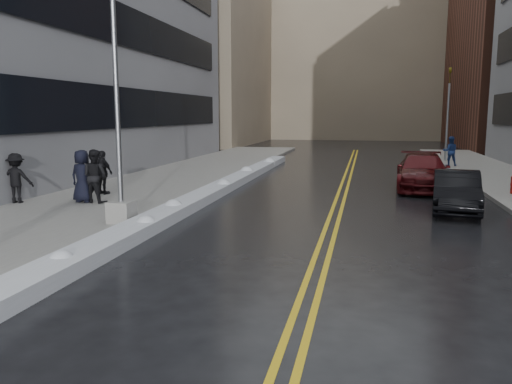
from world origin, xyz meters
The scene contains 16 objects.
ground centered at (0.00, 0.00, 0.00)m, with size 160.00×160.00×0.00m, color black.
sidewalk_west centered at (-5.75, 10.00, 0.07)m, with size 5.50×50.00×0.15m, color gray.
lane_line_left centered at (2.35, 10.00, 0.00)m, with size 0.12×50.00×0.01m, color gold.
lane_line_right centered at (2.65, 10.00, 0.00)m, with size 0.12×50.00×0.01m, color gold.
snow_ridge centered at (-2.45, 8.00, 0.17)m, with size 0.90×30.00×0.34m, color silver.
building_west_far centered at (-15.50, 44.00, 9.00)m, with size 14.00×22.00×18.00m, color gray.
building_far centered at (2.00, 60.00, 11.00)m, with size 36.00×16.00×22.00m, color gray.
lamppost centered at (-3.30, 2.00, 2.53)m, with size 0.65×0.65×7.62m.
traffic_signal centered at (8.50, 24.00, 3.40)m, with size 0.16×0.20×6.00m.
pedestrian_b centered at (-5.69, 4.74, 1.07)m, with size 0.90×0.70×1.85m, color black.
pedestrian_c centered at (-6.16, 4.72, 1.06)m, with size 0.89×0.58×1.82m, color black.
pedestrian_d centered at (-6.37, 6.48, 0.98)m, with size 0.98×0.41×1.67m, color black.
pedestrian_e centered at (-8.30, 4.11, 1.01)m, with size 1.11×0.64×1.71m, color black.
pedestrian_east centered at (8.26, 20.60, 1.02)m, with size 0.84×0.66×1.74m, color navy.
car_black centered at (6.34, 6.56, 0.67)m, with size 1.41×4.06×1.34m, color black.
car_maroon centered at (5.78, 11.49, 0.76)m, with size 2.12×5.21×1.51m, color #3C090C.
Camera 1 is at (3.39, -10.68, 3.17)m, focal length 35.00 mm.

